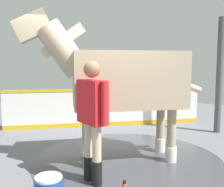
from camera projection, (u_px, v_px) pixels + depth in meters
ground_plane at (113, 162)px, 4.59m from camera, size 16.00×16.00×0.02m
wet_patch at (127, 159)px, 4.73m from camera, size 3.43×3.43×0.00m
barrier_wall at (106, 109)px, 7.20m from camera, size 3.65×4.20×1.05m
roof_post_far at (219, 76)px, 6.42m from camera, size 0.16×0.16×2.87m
horse at (121, 80)px, 4.55m from camera, size 2.36×2.65×2.62m
handler at (92, 113)px, 3.68m from camera, size 0.40×0.65×1.77m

